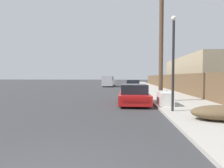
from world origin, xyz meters
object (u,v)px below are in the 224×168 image
Objects in this scene: brush_pile at (221,113)px; car_parked_mid at (132,86)px; utility_pole at (161,42)px; street_lamp at (173,56)px; discarded_fridge at (165,98)px; pickup_truck at (109,81)px; parked_sports_car_red at (134,95)px.

car_parked_mid is at bearing 100.89° from brush_pile.
street_lamp is at bearing -92.06° from utility_pole.
street_lamp reaches higher than car_parked_mid.
discarded_fridge is 3.03m from street_lamp.
car_parked_mid is at bearing 113.65° from pickup_truck.
utility_pole is 6.62m from brush_pile.
parked_sports_car_red is 0.79× the size of pickup_truck.
utility_pole is (1.58, -9.51, 3.49)m from car_parked_mid.
pickup_truck is at bearing 105.65° from discarded_fridge.
car_parked_mid is 13.36m from street_lamp.
utility_pole is at bearing -82.54° from car_parked_mid.
discarded_fridge is at bearing -84.18° from car_parked_mid.
parked_sports_car_red is 5.65m from brush_pile.
car_parked_mid is at bearing 88.30° from parked_sports_car_red.
utility_pole is (1.89, 0.62, 3.56)m from parked_sports_car_red.
discarded_fridge is 0.37× the size of street_lamp.
car_parked_mid is (-1.53, 11.13, 0.15)m from discarded_fridge.
utility_pole reaches higher than discarded_fridge.
parked_sports_car_red is 1.02× the size of car_parked_mid.
brush_pile is at bearing -55.96° from parked_sports_car_red.
parked_sports_car_red is 10.14m from car_parked_mid.
brush_pile is at bearing -50.61° from street_lamp.
utility_pole reaches higher than brush_pile.
pickup_truck is 20.53m from utility_pole.
car_parked_mid reaches higher than discarded_fridge.
discarded_fridge is at bearing -28.46° from parked_sports_car_red.
utility_pole is at bearing 89.23° from discarded_fridge.
utility_pole reaches higher than pickup_truck.
pickup_truck is 23.81m from street_lamp.
pickup_truck is 25.74m from brush_pile.
street_lamp is at bearing 105.35° from pickup_truck.
discarded_fridge is at bearing 87.87° from street_lamp.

